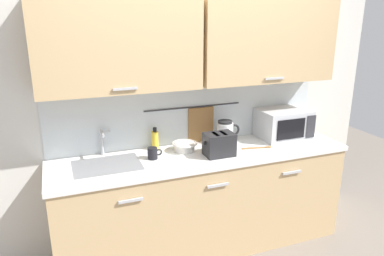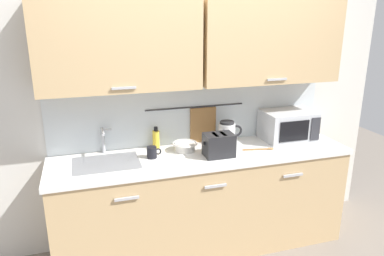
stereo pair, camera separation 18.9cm
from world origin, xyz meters
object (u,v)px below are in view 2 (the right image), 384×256
(microwave, at_px, (288,125))
(mug_near_sink, at_px, (152,152))
(mixing_bowl, at_px, (185,146))
(dish_soap_bottle, at_px, (156,139))
(toaster, at_px, (219,145))
(electric_kettle, at_px, (227,133))
(wooden_spoon, at_px, (262,149))

(microwave, relative_size, mug_near_sink, 3.83)
(mixing_bowl, bearing_deg, microwave, 0.95)
(mug_near_sink, bearing_deg, mixing_bowl, 13.51)
(mixing_bowl, bearing_deg, dish_soap_bottle, 148.98)
(toaster, bearing_deg, mug_near_sink, 167.39)
(toaster, bearing_deg, electric_kettle, 55.30)
(microwave, distance_m, wooden_spoon, 0.41)
(toaster, bearing_deg, microwave, 15.24)
(wooden_spoon, bearing_deg, toaster, -176.89)
(toaster, xyz_separation_m, wooden_spoon, (0.41, 0.02, -0.09))
(electric_kettle, xyz_separation_m, mixing_bowl, (-0.42, -0.07, -0.06))
(electric_kettle, bearing_deg, mug_near_sink, -168.72)
(electric_kettle, bearing_deg, wooden_spoon, -46.01)
(mixing_bowl, xyz_separation_m, toaster, (0.24, -0.19, 0.05))
(dish_soap_bottle, xyz_separation_m, mug_near_sink, (-0.08, -0.20, -0.04))
(microwave, bearing_deg, mug_near_sink, -176.11)
(microwave, xyz_separation_m, mug_near_sink, (-1.29, -0.09, -0.09))
(dish_soap_bottle, distance_m, mixing_bowl, 0.26)
(microwave, bearing_deg, dish_soap_bottle, 174.53)
(microwave, height_order, wooden_spoon, microwave)
(toaster, bearing_deg, dish_soap_bottle, 144.71)
(electric_kettle, xyz_separation_m, dish_soap_bottle, (-0.64, 0.06, -0.01))
(electric_kettle, height_order, toaster, electric_kettle)
(dish_soap_bottle, distance_m, toaster, 0.56)
(mug_near_sink, xyz_separation_m, toaster, (0.53, -0.12, 0.05))
(microwave, xyz_separation_m, wooden_spoon, (-0.35, -0.18, -0.13))
(electric_kettle, distance_m, mug_near_sink, 0.73)
(dish_soap_bottle, bearing_deg, mixing_bowl, -31.02)
(electric_kettle, bearing_deg, dish_soap_bottle, 174.46)
(dish_soap_bottle, xyz_separation_m, mixing_bowl, (0.22, -0.13, -0.04))
(mixing_bowl, distance_m, toaster, 0.31)
(electric_kettle, bearing_deg, microwave, -5.39)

